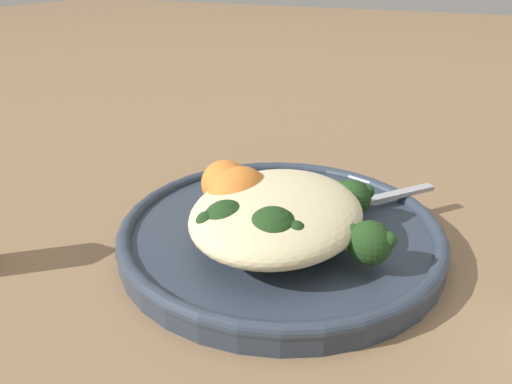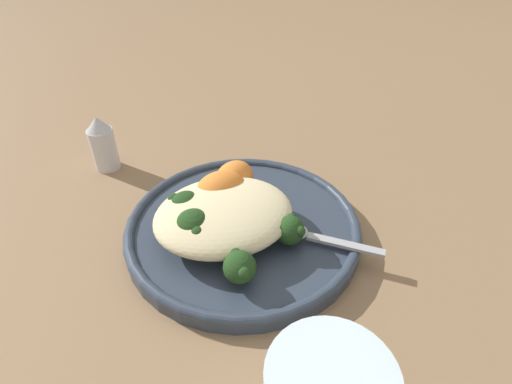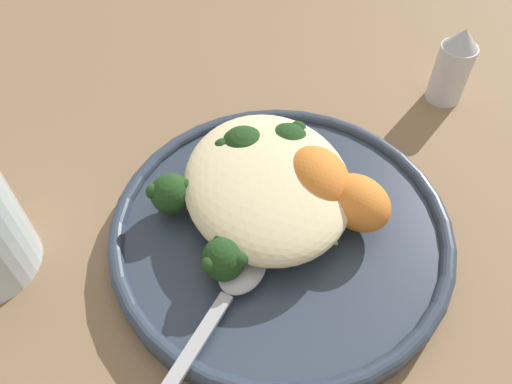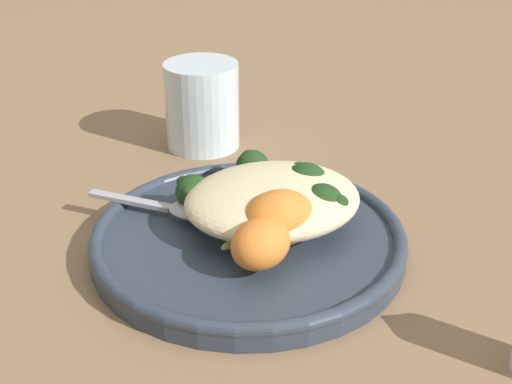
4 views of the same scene
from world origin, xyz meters
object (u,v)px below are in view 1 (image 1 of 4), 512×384
at_px(quinoa_mound, 277,213).
at_px(sweet_potato_chunk_1, 224,185).
at_px(sweet_potato_chunk_0, 239,196).
at_px(broccoli_stalk_0, 232,224).
at_px(broccoli_stalk_2, 297,227).
at_px(spoon, 350,203).
at_px(broccoli_stalk_3, 334,231).
at_px(plate, 280,232).
at_px(broccoli_stalk_4, 326,201).
at_px(broccoli_stalk_1, 272,232).

distance_m(quinoa_mound, sweet_potato_chunk_1, 0.07).
bearing_deg(sweet_potato_chunk_0, sweet_potato_chunk_1, 50.62).
xyz_separation_m(broccoli_stalk_0, broccoli_stalk_2, (0.03, -0.04, -0.01)).
height_order(quinoa_mound, spoon, quinoa_mound).
distance_m(broccoli_stalk_3, sweet_potato_chunk_0, 0.08).
height_order(quinoa_mound, broccoli_stalk_3, quinoa_mound).
bearing_deg(sweet_potato_chunk_0, plate, -63.30).
xyz_separation_m(broccoli_stalk_4, spoon, (0.02, -0.01, -0.01)).
bearing_deg(broccoli_stalk_3, broccoli_stalk_2, -151.77).
bearing_deg(quinoa_mound, broccoli_stalk_3, -85.48).
height_order(plate, broccoli_stalk_0, broccoli_stalk_0).
height_order(plate, broccoli_stalk_4, broccoli_stalk_4).
bearing_deg(spoon, plate, 176.72).
height_order(broccoli_stalk_2, sweet_potato_chunk_0, sweet_potato_chunk_0).
bearing_deg(plate, spoon, -43.18).
height_order(broccoli_stalk_4, sweet_potato_chunk_0, sweet_potato_chunk_0).
bearing_deg(broccoli_stalk_1, spoon, 132.83).
bearing_deg(broccoli_stalk_4, plate, -163.17).
relative_size(broccoli_stalk_3, sweet_potato_chunk_1, 2.44).
relative_size(plate, quinoa_mound, 1.77).
bearing_deg(spoon, broccoli_stalk_3, -135.47).
relative_size(broccoli_stalk_1, sweet_potato_chunk_0, 1.91).
bearing_deg(spoon, broccoli_stalk_2, -157.16).
xyz_separation_m(broccoli_stalk_1, broccoli_stalk_3, (0.03, -0.04, -0.01)).
bearing_deg(plate, sweet_potato_chunk_1, 84.52).
bearing_deg(quinoa_mound, sweet_potato_chunk_1, 64.91).
xyz_separation_m(quinoa_mound, broccoli_stalk_3, (0.00, -0.04, -0.01)).
bearing_deg(broccoli_stalk_3, sweet_potato_chunk_1, -173.50).
bearing_deg(broccoli_stalk_3, spoon, 114.61).
bearing_deg(broccoli_stalk_4, sweet_potato_chunk_1, 169.48).
relative_size(plate, broccoli_stalk_4, 2.55).
bearing_deg(sweet_potato_chunk_1, broccoli_stalk_0, -145.97).
xyz_separation_m(broccoli_stalk_4, sweet_potato_chunk_1, (-0.02, 0.08, 0.01)).
bearing_deg(sweet_potato_chunk_1, plate, -95.48).
bearing_deg(broccoli_stalk_1, sweet_potato_chunk_0, -158.08).
xyz_separation_m(sweet_potato_chunk_1, spoon, (0.04, -0.10, -0.02)).
relative_size(broccoli_stalk_3, sweet_potato_chunk_0, 2.08).
distance_m(broccoli_stalk_0, broccoli_stalk_4, 0.09).
bearing_deg(spoon, quinoa_mound, -168.61).
height_order(broccoli_stalk_3, sweet_potato_chunk_0, sweet_potato_chunk_0).
distance_m(sweet_potato_chunk_1, spoon, 0.11).
distance_m(plate, sweet_potato_chunk_1, 0.06).
distance_m(broccoli_stalk_4, sweet_potato_chunk_0, 0.07).
bearing_deg(broccoli_stalk_1, broccoli_stalk_3, 100.00).
xyz_separation_m(broccoli_stalk_2, spoon, (0.07, -0.02, -0.01)).
xyz_separation_m(broccoli_stalk_1, broccoli_stalk_4, (0.07, -0.02, -0.01)).
height_order(broccoli_stalk_2, sweet_potato_chunk_1, sweet_potato_chunk_1).
distance_m(broccoli_stalk_1, broccoli_stalk_3, 0.05).
height_order(broccoli_stalk_0, broccoli_stalk_3, broccoli_stalk_0).
distance_m(broccoli_stalk_2, broccoli_stalk_3, 0.03).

